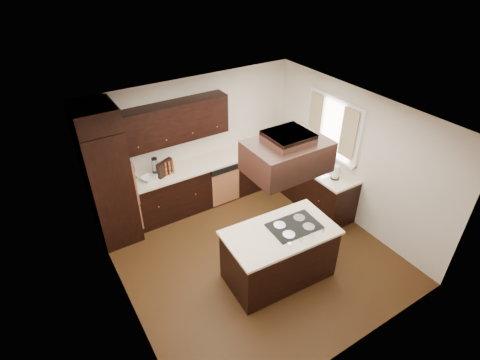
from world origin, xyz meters
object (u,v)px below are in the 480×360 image
Objects in this scene: island at (279,255)px; range_hood at (287,156)px; oven_column at (110,186)px; spice_rack at (165,168)px.

island is 1.52× the size of range_hood.
spice_rack is (1.01, 0.06, 0.00)m from oven_column.
spice_rack reaches higher than island.
range_hood is 2.70m from spice_rack.
oven_column is 6.22× the size of spice_rack.
range_hood is 3.08× the size of spice_rack.
spice_rack is (-0.87, 2.31, -1.10)m from range_hood.
island is 1.72m from range_hood.
range_hood is at bearing 49.94° from island.
spice_rack is (-0.83, 2.35, 0.62)m from island.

